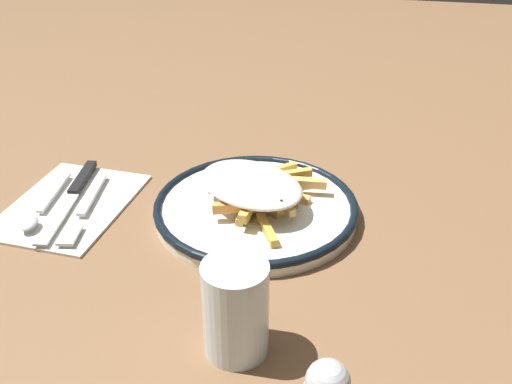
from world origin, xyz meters
The scene contains 8 objects.
ground_plane centered at (0.00, 0.00, 0.00)m, with size 2.60×2.60×0.00m, color brown.
plate centered at (0.00, 0.00, 0.01)m, with size 0.27×0.27×0.02m.
fries_heap centered at (0.00, 0.00, 0.04)m, with size 0.19×0.21×0.04m.
napkin centered at (0.26, 0.03, 0.00)m, with size 0.15×0.21×0.01m, color silver.
fork centered at (0.23, 0.04, 0.01)m, with size 0.04×0.18×0.01m.
knife centered at (0.26, 0.01, 0.01)m, with size 0.04×0.21×0.01m.
spoon centered at (0.28, 0.06, 0.01)m, with size 0.03×0.15×0.01m.
water_glass centered at (-0.03, 0.24, 0.05)m, with size 0.06×0.06×0.10m, color silver.
Camera 1 is at (-0.13, 0.66, 0.44)m, focal length 41.99 mm.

